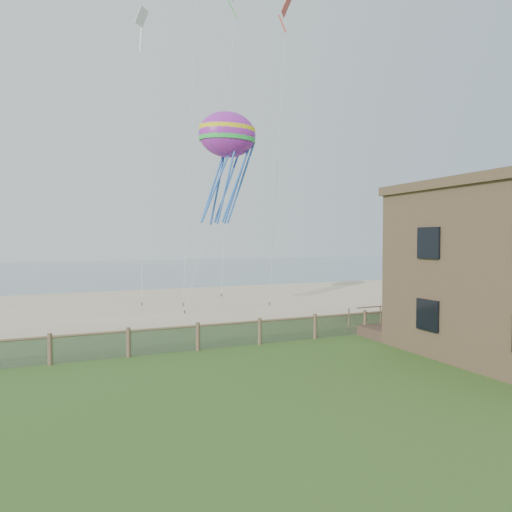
# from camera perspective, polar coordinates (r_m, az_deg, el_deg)

# --- Properties ---
(ground) EXTENTS (160.00, 160.00, 0.00)m
(ground) POSITION_cam_1_polar(r_m,az_deg,el_deg) (16.72, 8.98, -15.11)
(ground) COLOR #32581E
(ground) RESTS_ON ground
(sand_beach) EXTENTS (72.00, 20.00, 0.02)m
(sand_beach) POSITION_cam_1_polar(r_m,az_deg,el_deg) (36.87, -9.58, -5.68)
(sand_beach) COLOR tan
(sand_beach) RESTS_ON ground
(ocean) EXTENTS (160.00, 68.00, 0.02)m
(ocean) POSITION_cam_1_polar(r_m,az_deg,el_deg) (80.14, -16.95, -1.60)
(ocean) COLOR slate
(ocean) RESTS_ON ground
(chainlink_fence) EXTENTS (36.20, 0.20, 1.25)m
(chainlink_fence) POSITION_cam_1_polar(r_m,az_deg,el_deg) (21.75, 0.45, -9.58)
(chainlink_fence) COLOR brown
(chainlink_fence) RESTS_ON ground
(motel_deck) EXTENTS (15.00, 2.00, 0.50)m
(motel_deck) POSITION_cam_1_polar(r_m,az_deg,el_deg) (28.77, 26.04, -7.53)
(motel_deck) COLOR brown
(motel_deck) RESTS_ON ground
(picnic_table) EXTENTS (1.80, 1.41, 0.72)m
(picnic_table) POSITION_cam_1_polar(r_m,az_deg,el_deg) (22.67, 23.58, -9.76)
(picnic_table) COLOR brown
(picnic_table) RESTS_ON ground
(octopus_kite) EXTENTS (4.13, 3.40, 7.38)m
(octopus_kite) POSITION_cam_1_polar(r_m,az_deg,el_deg) (28.71, -3.57, 11.21)
(octopus_kite) COLOR #E52456
(kite_white) EXTENTS (2.05, 1.96, 2.65)m
(kite_white) POSITION_cam_1_polar(r_m,az_deg,el_deg) (33.92, -14.10, 25.88)
(kite_white) COLOR white
(kite_red) EXTENTS (1.93, 1.85, 2.19)m
(kite_red) POSITION_cam_1_polar(r_m,az_deg,el_deg) (33.75, 3.81, 28.08)
(kite_red) COLOR red
(kite_green) EXTENTS (1.70, 1.40, 2.07)m
(kite_green) POSITION_cam_1_polar(r_m,az_deg,el_deg) (40.27, -2.69, 29.36)
(kite_green) COLOR green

